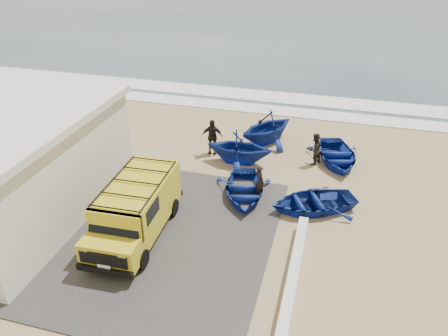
# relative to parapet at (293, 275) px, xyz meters

# --- Properties ---
(ground) EXTENTS (160.00, 160.00, 0.00)m
(ground) POSITION_rel_parapet_xyz_m (-5.00, 3.00, -0.28)
(ground) COLOR tan
(slab) EXTENTS (12.00, 10.00, 0.05)m
(slab) POSITION_rel_parapet_xyz_m (-7.00, 1.00, -0.25)
(slab) COLOR #43403D
(slab) RESTS_ON ground
(ocean) EXTENTS (180.00, 88.00, 0.01)m
(ocean) POSITION_rel_parapet_xyz_m (-5.00, 59.00, -0.27)
(ocean) COLOR #385166
(ocean) RESTS_ON ground
(surf_line) EXTENTS (180.00, 1.60, 0.06)m
(surf_line) POSITION_rel_parapet_xyz_m (-5.00, 15.00, -0.25)
(surf_line) COLOR white
(surf_line) RESTS_ON ground
(surf_wash) EXTENTS (180.00, 2.20, 0.04)m
(surf_wash) POSITION_rel_parapet_xyz_m (-5.00, 17.50, -0.26)
(surf_wash) COLOR white
(surf_wash) RESTS_ON ground
(parapet) EXTENTS (0.35, 6.00, 0.55)m
(parapet) POSITION_rel_parapet_xyz_m (0.00, 0.00, 0.00)
(parapet) COLOR silver
(parapet) RESTS_ON ground
(van) EXTENTS (2.24, 5.23, 2.21)m
(van) POSITION_rel_parapet_xyz_m (-6.15, 1.01, 0.91)
(van) COLOR gold
(van) RESTS_ON ground
(boat_near_left) EXTENTS (3.29, 4.04, 0.74)m
(boat_near_left) POSITION_rel_parapet_xyz_m (-2.79, 4.62, 0.09)
(boat_near_left) COLOR navy
(boat_near_left) RESTS_ON ground
(boat_near_right) EXTENTS (4.41, 3.95, 0.75)m
(boat_near_right) POSITION_rel_parapet_xyz_m (0.22, 4.46, 0.10)
(boat_near_right) COLOR navy
(boat_near_right) RESTS_ON ground
(boat_mid_left) EXTENTS (3.27, 2.83, 1.71)m
(boat_mid_left) POSITION_rel_parapet_xyz_m (-3.74, 7.65, 0.58)
(boat_mid_left) COLOR navy
(boat_mid_left) RESTS_ON ground
(boat_mid_right) EXTENTS (3.53, 4.31, 0.78)m
(boat_mid_right) POSITION_rel_parapet_xyz_m (0.99, 8.97, 0.11)
(boat_mid_right) COLOR navy
(boat_mid_right) RESTS_ON ground
(boat_far_left) EXTENTS (4.45, 4.56, 1.83)m
(boat_far_left) POSITION_rel_parapet_xyz_m (-2.84, 10.31, 0.64)
(boat_far_left) COLOR navy
(boat_far_left) RESTS_ON ground
(fisherman_front) EXTENTS (0.65, 0.65, 1.52)m
(fisherman_front) POSITION_rel_parapet_xyz_m (-2.15, 4.85, 0.48)
(fisherman_front) COLOR black
(fisherman_front) RESTS_ON ground
(fisherman_middle) EXTENTS (0.95, 1.00, 1.63)m
(fisherman_middle) POSITION_rel_parapet_xyz_m (-0.12, 8.53, 0.54)
(fisherman_middle) COLOR black
(fisherman_middle) RESTS_ON ground
(fisherman_back) EXTENTS (1.17, 0.66, 1.88)m
(fisherman_back) POSITION_rel_parapet_xyz_m (-5.34, 8.29, 0.66)
(fisherman_back) COLOR black
(fisherman_back) RESTS_ON ground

